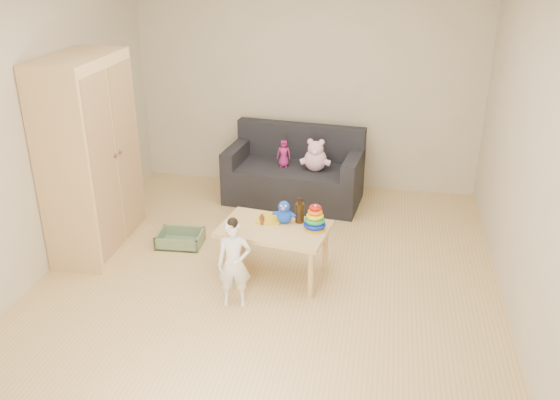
% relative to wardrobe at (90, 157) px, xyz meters
% --- Properties ---
extents(room, '(4.50, 4.50, 4.50)m').
position_rel_wardrobe_xyz_m(room, '(1.73, -0.27, 0.37)').
color(room, tan).
rests_on(room, ground).
extents(wardrobe, '(0.51, 1.03, 1.85)m').
position_rel_wardrobe_xyz_m(wardrobe, '(0.00, 0.00, 0.00)').
color(wardrobe, '#E8BF7F').
rests_on(wardrobe, ground).
extents(sofa, '(1.57, 0.90, 0.42)m').
position_rel_wardrobe_xyz_m(sofa, '(1.67, 1.44, -0.72)').
color(sofa, black).
rests_on(sofa, ground).
extents(play_table, '(1.00, 0.71, 0.49)m').
position_rel_wardrobe_xyz_m(play_table, '(1.77, -0.23, -0.68)').
color(play_table, '#DFB77A').
rests_on(play_table, ground).
extents(storage_bin, '(0.45, 0.35, 0.13)m').
position_rel_wardrobe_xyz_m(storage_bin, '(0.75, 0.18, -0.86)').
color(storage_bin, '#68825E').
rests_on(storage_bin, ground).
extents(toddler, '(0.31, 0.24, 0.74)m').
position_rel_wardrobe_xyz_m(toddler, '(1.54, -0.73, -0.56)').
color(toddler, white).
rests_on(toddler, ground).
extents(pink_bear, '(0.29, 0.26, 0.30)m').
position_rel_wardrobe_xyz_m(pink_bear, '(1.92, 1.36, -0.35)').
color(pink_bear, '#FFBBD7').
rests_on(pink_bear, sofa).
extents(doll, '(0.16, 0.12, 0.30)m').
position_rel_wardrobe_xyz_m(doll, '(1.56, 1.41, -0.35)').
color(doll, '#AC2076').
rests_on(doll, sofa).
extents(ring_stacker, '(0.19, 0.19, 0.22)m').
position_rel_wardrobe_xyz_m(ring_stacker, '(2.12, -0.21, -0.35)').
color(ring_stacker, '#D0940A').
rests_on(ring_stacker, play_table).
extents(brown_bottle, '(0.08, 0.08, 0.23)m').
position_rel_wardrobe_xyz_m(brown_bottle, '(1.97, -0.10, -0.34)').
color(brown_bottle, black).
rests_on(brown_bottle, play_table).
extents(blue_plush, '(0.22, 0.20, 0.21)m').
position_rel_wardrobe_xyz_m(blue_plush, '(1.84, -0.13, -0.33)').
color(blue_plush, blue).
rests_on(blue_plush, play_table).
extents(wooden_figure, '(0.05, 0.04, 0.11)m').
position_rel_wardrobe_xyz_m(wooden_figure, '(1.66, -0.21, -0.39)').
color(wooden_figure, brown).
rests_on(wooden_figure, play_table).
extents(yellow_book, '(0.23, 0.23, 0.02)m').
position_rel_wardrobe_xyz_m(yellow_book, '(1.70, -0.10, -0.43)').
color(yellow_book, gold).
rests_on(yellow_book, play_table).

